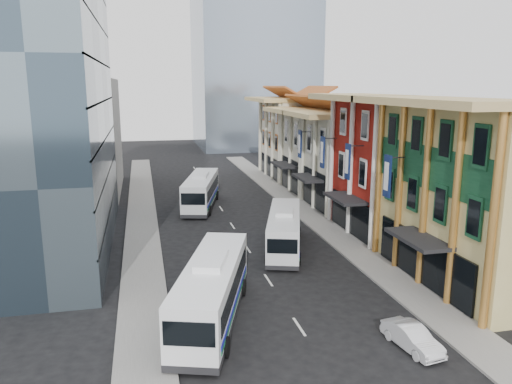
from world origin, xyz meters
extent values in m
plane|color=black|center=(0.00, 0.00, 0.00)|extent=(200.00, 200.00, 0.00)
cube|color=slate|center=(8.50, 22.00, 0.07)|extent=(3.00, 90.00, 0.15)
cube|color=slate|center=(-8.50, 22.00, 0.07)|extent=(3.00, 90.00, 0.15)
cube|color=tan|center=(14.00, 5.00, 6.00)|extent=(8.00, 14.00, 12.00)
cube|color=maroon|center=(14.00, 17.00, 6.00)|extent=(8.00, 10.00, 12.00)
cube|color=beige|center=(14.00, 26.50, 5.00)|extent=(8.00, 9.00, 10.00)
cube|color=beige|center=(14.00, 35.50, 5.00)|extent=(8.00, 9.00, 10.00)
cube|color=beige|center=(14.00, 46.00, 5.50)|extent=(8.00, 12.00, 11.00)
cube|color=#384A59|center=(-17.00, 19.00, 15.00)|extent=(12.00, 26.00, 30.00)
cube|color=gray|center=(-16.00, 42.00, 7.00)|extent=(10.00, 18.00, 14.00)
imported|color=silver|center=(-5.50, 2.92, 0.70)|extent=(2.24, 4.33, 1.41)
imported|color=silver|center=(4.91, -2.55, 0.62)|extent=(1.89, 3.90, 1.24)
camera|label=1|loc=(-8.13, -23.56, 13.31)|focal=35.00mm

